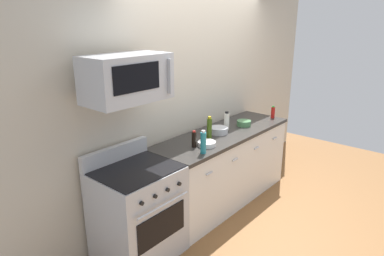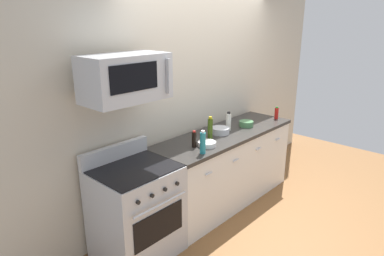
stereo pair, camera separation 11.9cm
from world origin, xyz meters
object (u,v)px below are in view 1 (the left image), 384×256
bottle_olive_oil (209,129)px  bowl_green_glaze (244,123)px  bottle_hot_sauce_red (273,112)px  bowl_steel_prep (219,130)px  microwave (127,78)px  range_oven (138,212)px  bottle_dish_soap (203,143)px  bowl_white_ceramic (207,144)px  bottle_vinegar_white (227,121)px  bottle_soy_sauce_dark (194,139)px

bottle_olive_oil → bowl_green_glaze: bearing=-0.9°
bottle_hot_sauce_red → bowl_steel_prep: bearing=170.4°
microwave → bottle_olive_oil: (1.06, -0.08, -0.70)m
microwave → bottle_hot_sauce_red: 2.46m
range_oven → bowl_green_glaze: 1.83m
bottle_dish_soap → bowl_white_ceramic: 0.23m
bottle_vinegar_white → bottle_olive_oil: size_ratio=0.84×
bottle_dish_soap → bowl_steel_prep: size_ratio=1.12×
range_oven → bowl_white_ceramic: size_ratio=5.43×
bottle_dish_soap → bowl_green_glaze: (1.07, 0.19, -0.08)m
range_oven → bowl_white_ceramic: range_oven is taller
bottle_vinegar_white → bowl_steel_prep: bearing=-176.2°
microwave → bottle_vinegar_white: bearing=-0.5°
bottle_vinegar_white → microwave: bearing=179.5°
range_oven → bottle_soy_sauce_dark: size_ratio=5.86×
bottle_vinegar_white → bowl_white_ceramic: bearing=-164.7°
bottle_soy_sauce_dark → bottle_hot_sauce_red: bearing=-3.8°
bottle_vinegar_white → bowl_white_ceramic: size_ratio=1.17×
bottle_olive_oil → bottle_dish_soap: bottle_olive_oil is taller
range_oven → bowl_green_glaze: size_ratio=5.96×
bottle_hot_sauce_red → bowl_green_glaze: 0.58m
bowl_green_glaze → bowl_steel_prep: size_ratio=0.82×
bottle_vinegar_white → bottle_soy_sauce_dark: (-0.72, -0.08, -0.02)m
range_oven → bottle_vinegar_white: bottle_vinegar_white is taller
microwave → bottle_vinegar_white: 1.65m
bottle_hot_sauce_red → microwave: bearing=175.2°
bottle_olive_oil → bowl_steel_prep: bottle_olive_oil is taller
bowl_green_glaze → bottle_olive_oil: bearing=179.1°
microwave → bottle_vinegar_white: (1.49, -0.01, -0.72)m
bottle_dish_soap → microwave: bearing=158.2°
bowl_white_ceramic → bottle_soy_sauce_dark: bearing=143.3°
bowl_green_glaze → bottle_soy_sauce_dark: bearing=-179.7°
bottle_olive_oil → bowl_green_glaze: (0.71, -0.01, -0.09)m
range_oven → bottle_vinegar_white: 1.59m
range_oven → bottle_hot_sauce_red: 2.40m
bottle_dish_soap → bowl_green_glaze: bearing=10.1°
range_oven → bowl_white_ceramic: bearing=-8.6°
bottle_vinegar_white → bowl_steel_prep: 0.19m
bottle_hot_sauce_red → bowl_steel_prep: bottle_hot_sauce_red is taller
microwave → bottle_olive_oil: bearing=-4.2°
bottle_soy_sauce_dark → bottle_hot_sauce_red: size_ratio=1.09×
range_oven → bottle_dish_soap: 0.93m
bowl_white_ceramic → bowl_steel_prep: bearing=19.8°
bottle_dish_soap → bowl_green_glaze: 1.09m
bottle_vinegar_white → range_oven: bearing=-178.8°
bottle_hot_sauce_red → bowl_green_glaze: bottle_hot_sauce_red is taller
range_oven → bowl_steel_prep: bearing=0.9°
bottle_dish_soap → bowl_steel_prep: bottle_dish_soap is taller
bottle_hot_sauce_red → bottle_dish_soap: bearing=-177.1°
bottle_olive_oil → bottle_soy_sauce_dark: 0.29m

